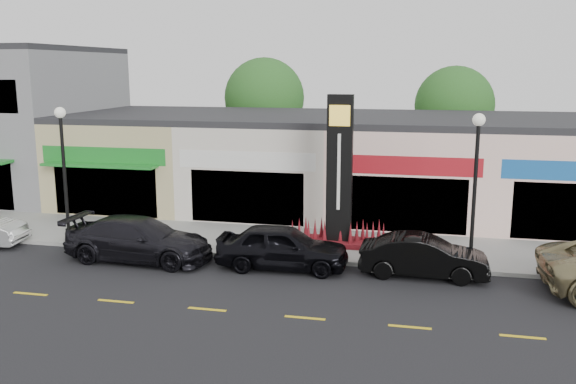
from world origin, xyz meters
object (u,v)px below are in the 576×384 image
lamp_east_near (476,175)px  car_dark_sedan (139,239)px  lamp_west_near (64,160)px  car_black_conv (424,256)px  car_black_sedan (282,247)px  pylon_sign (339,193)px

lamp_east_near → car_dark_sedan: bearing=-173.1°
lamp_west_near → car_dark_sedan: bearing=-20.8°
car_dark_sedan → car_black_conv: size_ratio=1.28×
car_dark_sedan → car_black_sedan: car_dark_sedan is taller
lamp_east_near → pylon_sign: (-5.00, 1.70, -1.20)m
lamp_east_near → car_dark_sedan: lamp_east_near is taller
lamp_east_near → car_black_sedan: lamp_east_near is taller
pylon_sign → car_black_conv: (3.35, -2.75, -1.55)m
lamp_west_near → car_black_conv: size_ratio=1.25×
lamp_west_near → car_dark_sedan: lamp_west_near is taller
pylon_sign → car_black_conv: size_ratio=1.37×
pylon_sign → car_dark_sedan: pylon_sign is taller
car_black_sedan → car_black_conv: car_black_sedan is taller
car_black_sedan → lamp_west_near: bearing=80.3°
lamp_west_near → pylon_sign: size_ratio=0.91×
pylon_sign → car_black_sedan: size_ratio=1.26×
lamp_west_near → car_black_conv: bearing=-4.2°
pylon_sign → car_dark_sedan: size_ratio=1.07×
lamp_east_near → pylon_sign: 5.42m
lamp_east_near → car_black_conv: size_ratio=1.25×
lamp_west_near → car_black_conv: 14.65m
pylon_sign → car_black_sedan: 3.68m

